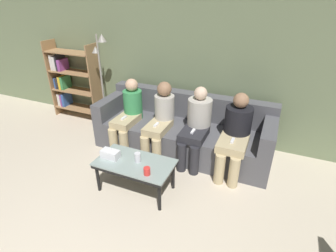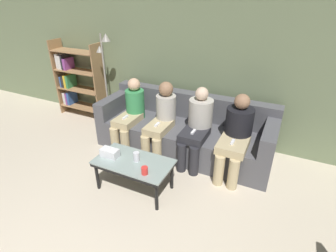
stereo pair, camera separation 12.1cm
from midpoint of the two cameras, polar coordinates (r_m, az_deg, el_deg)
name	(u,v)px [view 1 (the left image)]	position (r m, az deg, el deg)	size (l,w,h in m)	color
wall_back	(197,58)	(4.10, 5.53, 14.62)	(12.00, 0.06, 2.60)	#707F5B
couch	(183,131)	(3.99, 2.51, -1.07)	(2.59, 0.90, 0.81)	#515156
coffee_table	(135,165)	(3.17, -8.30, -8.41)	(0.92, 0.50, 0.41)	#8C9E99
cup_near_left	(138,157)	(3.12, -7.73, -6.80)	(0.07, 0.07, 0.11)	silver
cup_near_right	(147,171)	(2.92, -5.80, -9.76)	(0.07, 0.07, 0.09)	red
tissue_box	(110,154)	(3.25, -13.50, -5.96)	(0.22, 0.12, 0.13)	white
bookshelf	(70,80)	(5.29, -21.23, 9.22)	(0.97, 0.32, 1.41)	#9E754C
standing_lamp	(102,73)	(4.56, -14.93, 11.10)	(0.31, 0.26, 1.61)	gray
seated_person_left_end	(129,113)	(4.01, -9.40, 2.73)	(0.31, 0.67, 1.05)	tan
seated_person_mid_left	(161,119)	(3.76, -2.52, 1.63)	(0.31, 0.68, 1.07)	tan
seated_person_mid_right	(197,124)	(3.61, 5.31, 0.44)	(0.33, 0.67, 1.07)	#28282D
seated_person_right_end	(236,132)	(3.50, 13.55, -1.23)	(0.36, 0.73, 1.07)	tan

